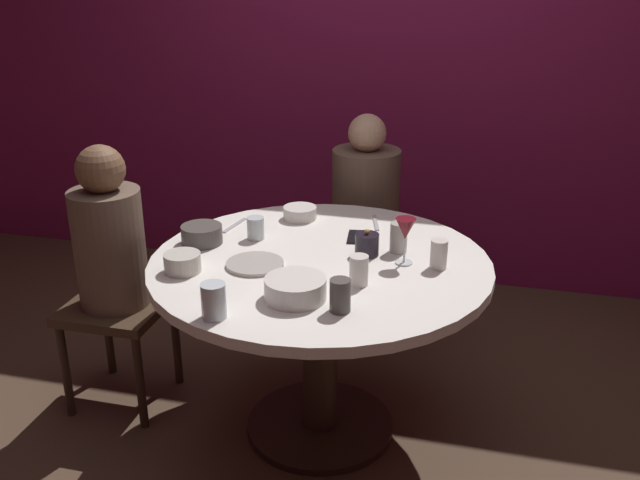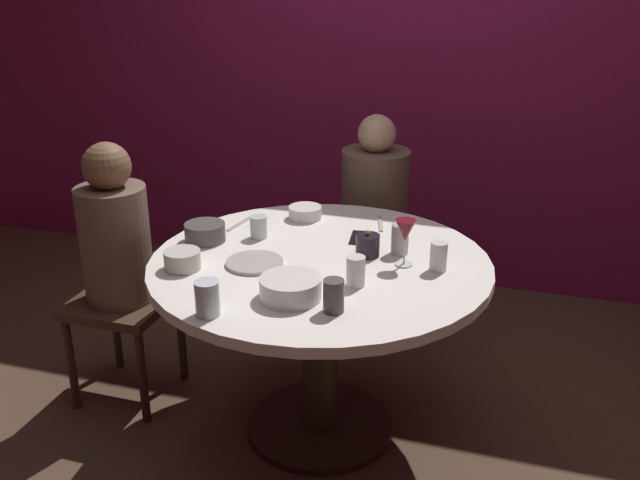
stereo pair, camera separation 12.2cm
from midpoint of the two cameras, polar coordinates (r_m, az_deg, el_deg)
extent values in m
plane|color=#4C3828|center=(3.01, 1.20, -14.99)|extent=(8.00, 8.00, 0.00)
cube|color=maroon|center=(4.04, 7.98, 14.52)|extent=(6.00, 0.10, 2.60)
cylinder|color=white|center=(2.63, 1.33, -2.03)|extent=(1.28, 1.28, 0.04)
cylinder|color=#332319|center=(2.81, 1.26, -9.12)|extent=(0.14, 0.14, 0.72)
cylinder|color=#2D2116|center=(3.00, 1.20, -14.76)|extent=(0.60, 0.60, 0.03)
cube|color=#3F2D1E|center=(3.09, -14.66, -4.91)|extent=(0.40, 0.40, 0.04)
cylinder|color=brown|center=(2.98, -15.14, -0.36)|extent=(0.28, 0.28, 0.49)
sphere|color=brown|center=(2.88, -15.79, 5.77)|extent=(0.19, 0.19, 0.19)
cylinder|color=#332319|center=(3.17, -18.51, -9.53)|extent=(0.04, 0.04, 0.43)
cylinder|color=#332319|center=(3.00, -13.08, -10.80)|extent=(0.04, 0.04, 0.43)
cylinder|color=#332319|center=(3.41, -15.28, -6.79)|extent=(0.04, 0.04, 0.43)
cylinder|color=#332319|center=(3.25, -10.13, -7.78)|extent=(0.04, 0.04, 0.43)
cube|color=#3F2D1E|center=(3.57, 5.33, -0.50)|extent=(0.40, 0.40, 0.04)
cylinder|color=brown|center=(3.48, 5.48, 3.43)|extent=(0.33, 0.33, 0.48)
sphere|color=tan|center=(3.39, 5.68, 8.58)|extent=(0.18, 0.18, 0.18)
cylinder|color=#332319|center=(3.85, 3.27, -2.53)|extent=(0.04, 0.04, 0.43)
cylinder|color=#332319|center=(3.55, 1.93, -4.71)|extent=(0.04, 0.04, 0.43)
cylinder|color=#332319|center=(3.79, 8.27, -3.13)|extent=(0.04, 0.04, 0.43)
cylinder|color=#332319|center=(3.49, 7.35, -5.41)|extent=(0.04, 0.04, 0.43)
cylinder|color=black|center=(2.65, 5.21, -0.46)|extent=(0.09, 0.09, 0.08)
sphere|color=#F9D159|center=(2.63, 5.25, 0.64)|extent=(0.02, 0.02, 0.02)
cylinder|color=silver|center=(2.61, 8.15, -1.98)|extent=(0.06, 0.06, 0.01)
cylinder|color=silver|center=(2.59, 8.21, -1.00)|extent=(0.01, 0.01, 0.09)
cone|color=maroon|center=(2.55, 8.31, 0.75)|extent=(0.08, 0.08, 0.08)
cylinder|color=#B2ADA3|center=(2.59, -4.00, -1.86)|extent=(0.21, 0.21, 0.01)
cube|color=black|center=(2.83, 4.46, 0.18)|extent=(0.09, 0.15, 0.01)
cylinder|color=silver|center=(3.03, -0.06, 2.24)|extent=(0.14, 0.14, 0.05)
cylinder|color=#4C4742|center=(2.81, -8.11, 0.61)|extent=(0.16, 0.16, 0.07)
cylinder|color=silver|center=(2.32, -0.86, -3.94)|extent=(0.21, 0.21, 0.07)
cylinder|color=beige|center=(2.57, -9.79, -1.61)|extent=(0.13, 0.13, 0.07)
cylinder|color=silver|center=(2.41, 4.37, -2.55)|extent=(0.07, 0.07, 0.11)
cylinder|color=silver|center=(2.82, -3.78, 1.05)|extent=(0.07, 0.07, 0.09)
cylinder|color=silver|center=(2.56, 10.95, -1.34)|extent=(0.06, 0.06, 0.11)
cylinder|color=#4C4742|center=(2.23, 2.68, -4.57)|extent=(0.07, 0.07, 0.11)
cylinder|color=#B2ADA3|center=(2.68, 7.81, 0.06)|extent=(0.07, 0.07, 0.12)
cylinder|color=silver|center=(2.23, -7.59, -4.74)|extent=(0.08, 0.08, 0.12)
cube|color=#B7B7BC|center=(2.99, 6.10, 1.32)|extent=(0.06, 0.18, 0.01)
cube|color=#B7B7BC|center=(2.98, -5.39, 1.31)|extent=(0.04, 0.18, 0.01)
camera|label=1|loc=(0.06, -88.66, 0.54)|focal=39.40mm
camera|label=2|loc=(0.06, 91.34, -0.54)|focal=39.40mm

